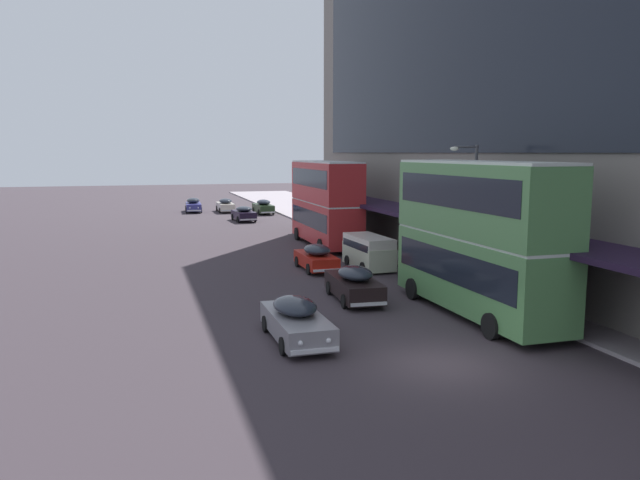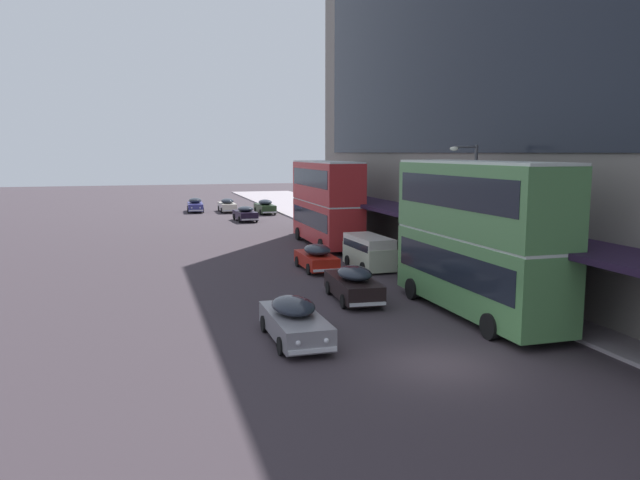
# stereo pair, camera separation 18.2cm
# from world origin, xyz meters

# --- Properties ---
(ground) EXTENTS (240.00, 240.00, 0.00)m
(ground) POSITION_xyz_m (0.00, 0.00, 0.00)
(ground) COLOR #392F36
(transit_bus_kerbside_front) EXTENTS (2.90, 10.45, 6.27)m
(transit_bus_kerbside_front) POSITION_xyz_m (3.99, 26.25, 3.38)
(transit_bus_kerbside_front) COLOR #B02729
(transit_bus_kerbside_front) RESTS_ON ground
(transit_bus_kerbside_rear) EXTENTS (2.86, 10.43, 6.55)m
(transit_bus_kerbside_rear) POSITION_xyz_m (4.26, 5.20, 3.53)
(transit_bus_kerbside_rear) COLOR #508A4D
(transit_bus_kerbside_rear) RESTS_ON ground
(sedan_second_near) EXTENTS (2.08, 4.93, 1.65)m
(sedan_second_near) POSITION_xyz_m (0.22, 9.23, 0.81)
(sedan_second_near) COLOR black
(sedan_second_near) RESTS_ON ground
(sedan_lead_mid) EXTENTS (2.09, 4.46, 1.52)m
(sedan_lead_mid) POSITION_xyz_m (0.94, 44.63, 0.75)
(sedan_lead_mid) COLOR black
(sedan_lead_mid) RESTS_ON ground
(sedan_lead_near) EXTENTS (1.82, 4.44, 1.56)m
(sedan_lead_near) POSITION_xyz_m (0.64, 17.06, 0.77)
(sedan_lead_near) COLOR #AE1D12
(sedan_lead_near) RESTS_ON ground
(sedan_far_back) EXTENTS (1.88, 4.79, 1.63)m
(sedan_far_back) POSITION_xyz_m (4.32, 51.52, 0.80)
(sedan_far_back) COLOR #1D2F19
(sedan_far_back) RESTS_ON ground
(sedan_trailing_mid) EXTENTS (2.00, 4.79, 1.64)m
(sedan_trailing_mid) POSITION_xyz_m (-3.08, 56.08, 0.80)
(sedan_trailing_mid) COLOR navy
(sedan_trailing_mid) RESTS_ON ground
(sedan_second_mid) EXTENTS (1.80, 4.76, 1.59)m
(sedan_second_mid) POSITION_xyz_m (0.51, 54.93, 0.78)
(sedan_second_mid) COLOR beige
(sedan_second_mid) RESTS_ON ground
(sedan_trailing_near) EXTENTS (1.92, 4.96, 1.57)m
(sedan_trailing_near) POSITION_xyz_m (-3.94, 3.89, 0.78)
(sedan_trailing_near) COLOR gray
(sedan_trailing_near) RESTS_ON ground
(vw_van) EXTENTS (2.02, 4.61, 1.96)m
(vw_van) POSITION_xyz_m (3.79, 16.83, 1.10)
(vw_van) COLOR beige
(vw_van) RESTS_ON ground
(street_lamp) EXTENTS (1.50, 0.28, 7.11)m
(street_lamp) POSITION_xyz_m (6.27, 9.19, 4.28)
(street_lamp) COLOR #4C4C51
(street_lamp) RESTS_ON sidewalk_kerb
(fire_hydrant) EXTENTS (0.20, 0.40, 0.70)m
(fire_hydrant) POSITION_xyz_m (6.56, 15.85, 0.49)
(fire_hydrant) COLOR #B52517
(fire_hydrant) RESTS_ON sidewalk_kerb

